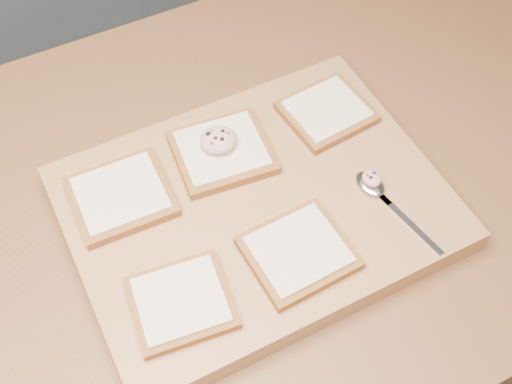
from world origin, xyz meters
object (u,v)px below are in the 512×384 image
tuna_salad_dollop (218,140)px  spoon (376,190)px  cutting_board (256,208)px  bread_far_center (222,151)px

tuna_salad_dollop → spoon: bearing=-44.3°
cutting_board → bread_far_center: bearing=94.7°
spoon → tuna_salad_dollop: bearing=135.7°
bread_far_center → tuna_salad_dollop: size_ratio=2.79×
bread_far_center → spoon: 0.22m
bread_far_center → cutting_board: bearing=-85.3°
bread_far_center → tuna_salad_dollop: bearing=115.4°
bread_far_center → spoon: (0.16, -0.15, -0.00)m
cutting_board → spoon: spoon is taller
cutting_board → bread_far_center: bread_far_center is taller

